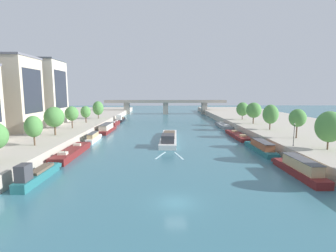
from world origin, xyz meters
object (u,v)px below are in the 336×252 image
moored_boat_right_upstream (261,147)px  moored_boat_right_far (300,168)px  tree_left_by_lamp (33,127)px  tree_right_midway (254,110)px  moored_boat_left_near (115,123)px  tree_right_end_of_row (271,114)px  moored_boat_left_lone (72,152)px  tree_left_far (72,114)px  moored_boat_left_gap_after (37,175)px  moored_boat_left_midway (120,119)px  moored_boat_left_far (94,137)px  tree_right_second (329,127)px  bridge_far (166,105)px  moored_boat_right_end (238,135)px  tree_right_third (243,109)px  tree_left_third (98,108)px  lamppost_right_bank (294,133)px  barge_midriver (169,138)px  moored_boat_left_upstream (107,128)px  moored_boat_right_downstream (223,126)px  tree_right_nearest (298,118)px  tree_left_second (54,117)px  tree_left_past_mid (86,112)px

moored_boat_right_upstream → moored_boat_right_far: bearing=-90.1°
tree_left_by_lamp → tree_right_midway: size_ratio=0.84×
moored_boat_left_near → moored_boat_right_far: (38.49, -58.06, 0.45)m
tree_right_end_of_row → moored_boat_left_lone: bearing=-158.9°
tree_left_far → moored_boat_right_far: bearing=-37.0°
moored_boat_left_gap_after → moored_boat_left_midway: 72.84m
moored_boat_left_lone → moored_boat_left_far: moored_boat_left_lone is taller
moored_boat_right_far → tree_right_second: tree_right_second is taller
bridge_far → moored_boat_left_lone: bearing=-102.0°
moored_boat_left_gap_after → tree_left_by_lamp: tree_left_by_lamp is taller
moored_boat_left_midway → moored_boat_right_upstream: size_ratio=0.97×
moored_boat_left_gap_after → moored_boat_left_far: moored_boat_left_gap_after is taller
moored_boat_right_end → tree_right_third: bearing=70.0°
tree_right_second → tree_left_by_lamp: bearing=175.1°
moored_boat_right_far → moored_boat_right_upstream: (0.03, 15.30, -0.13)m
tree_left_third → tree_right_end_of_row: 61.15m
tree_right_second → lamppost_right_bank: (-4.48, 3.24, -1.73)m
tree_right_end_of_row → bridge_far: 78.80m
moored_boat_right_far → tree_left_by_lamp: size_ratio=2.32×
moored_boat_left_near → bridge_far: bearing=67.5°
tree_left_far → moored_boat_left_near: bearing=71.9°
tree_right_end_of_row → barge_midriver: bearing=-171.4°
moored_boat_left_upstream → moored_boat_left_near: 15.80m
moored_boat_left_upstream → moored_boat_right_upstream: bearing=-35.2°
moored_boat_right_downstream → tree_right_nearest: size_ratio=2.43×
tree_right_nearest → moored_boat_left_lone: bearing=-173.5°
moored_boat_left_lone → moored_boat_left_near: moored_boat_left_near is taller
moored_boat_right_far → tree_left_second: tree_left_second is taller
moored_boat_left_gap_after → tree_left_far: (-7.75, 36.52, 5.46)m
tree_right_nearest → tree_right_end_of_row: bearing=92.5°
tree_left_second → moored_boat_right_far: bearing=-26.8°
moored_boat_left_gap_after → tree_right_third: tree_right_third is taller
moored_boat_right_far → tree_right_midway: bearing=79.1°
lamppost_right_bank → tree_right_second: bearing=-35.9°
moored_boat_right_downstream → tree_right_second: 45.78m
tree_left_far → tree_left_past_mid: size_ratio=1.12×
barge_midriver → tree_right_midway: size_ratio=3.42×
moored_boat_left_midway → bridge_far: size_ratio=0.20×
tree_left_far → tree_right_end_of_row: bearing=-3.9°
moored_boat_left_near → tree_right_third: size_ratio=1.62×
moored_boat_right_upstream → tree_right_second: tree_right_second is taller
tree_left_far → tree_left_past_mid: tree_left_far is taller
tree_left_third → tree_right_nearest: 68.62m
tree_right_second → moored_boat_left_near: bearing=132.9°
tree_left_past_mid → moored_boat_left_midway: bearing=72.5°
moored_boat_left_far → tree_right_midway: size_ratio=1.52×
moored_boat_right_far → tree_left_second: 52.01m
barge_midriver → bridge_far: (-0.00, 77.97, 4.17)m
tree_left_second → tree_right_midway: 58.27m
tree_left_past_mid → tree_right_midway: (54.55, -3.81, 0.77)m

